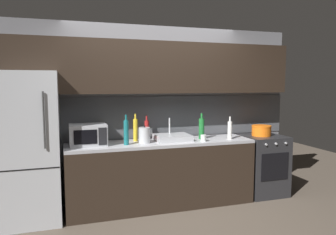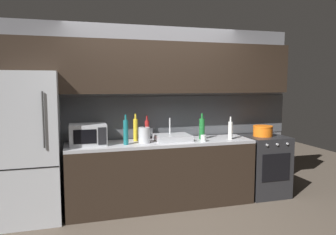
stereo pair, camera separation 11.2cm
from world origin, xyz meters
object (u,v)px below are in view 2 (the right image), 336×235
(refrigerator, at_px, (31,147))
(wine_bottle_yellow, at_px, (136,130))
(wine_bottle_red, at_px, (147,129))
(oven_range, at_px, (264,165))
(wine_bottle_green, at_px, (202,128))
(cooking_pot, at_px, (263,131))
(kettle, at_px, (144,135))
(wine_bottle_teal, at_px, (126,132))
(wine_bottle_white, at_px, (230,130))
(mug_clear, at_px, (203,138))
(microwave, at_px, (88,134))

(refrigerator, xyz_separation_m, wine_bottle_yellow, (1.32, 0.13, 0.14))
(wine_bottle_yellow, bearing_deg, wine_bottle_red, 28.26)
(refrigerator, height_order, oven_range, refrigerator)
(wine_bottle_green, bearing_deg, cooking_pot, -1.16)
(kettle, xyz_separation_m, wine_bottle_red, (0.10, 0.27, 0.03))
(wine_bottle_green, bearing_deg, wine_bottle_teal, -173.86)
(wine_bottle_teal, height_order, wine_bottle_white, wine_bottle_teal)
(wine_bottle_teal, bearing_deg, wine_bottle_white, -0.49)
(wine_bottle_yellow, bearing_deg, kettle, -64.33)
(wine_bottle_teal, height_order, wine_bottle_green, wine_bottle_teal)
(oven_range, xyz_separation_m, wine_bottle_green, (-1.01, 0.02, 0.60))
(cooking_pot, bearing_deg, mug_clear, -170.32)
(wine_bottle_green, bearing_deg, wine_bottle_red, 164.71)
(wine_bottle_red, xyz_separation_m, wine_bottle_white, (1.13, -0.34, -0.01))
(mug_clear, bearing_deg, wine_bottle_red, 150.02)
(refrigerator, relative_size, wine_bottle_teal, 4.70)
(wine_bottle_teal, height_order, wine_bottle_red, wine_bottle_teal)
(wine_bottle_red, distance_m, wine_bottle_yellow, 0.21)
(wine_bottle_teal, relative_size, wine_bottle_yellow, 1.04)
(wine_bottle_yellow, xyz_separation_m, mug_clear, (0.87, -0.30, -0.11))
(oven_range, relative_size, wine_bottle_red, 2.68)
(wine_bottle_red, distance_m, wine_bottle_green, 0.78)
(kettle, height_order, wine_bottle_teal, wine_bottle_teal)
(oven_range, height_order, wine_bottle_red, wine_bottle_red)
(wine_bottle_green, distance_m, mug_clear, 0.23)
(microwave, relative_size, wine_bottle_teal, 1.18)
(wine_bottle_yellow, height_order, wine_bottle_green, wine_bottle_yellow)
(refrigerator, relative_size, wine_bottle_green, 5.02)
(microwave, xyz_separation_m, cooking_pot, (2.54, -0.02, -0.06))
(refrigerator, distance_m, wine_bottle_green, 2.25)
(wine_bottle_white, bearing_deg, cooking_pot, 10.61)
(oven_range, bearing_deg, wine_bottle_white, -170.16)
(kettle, bearing_deg, oven_range, 1.47)
(wine_bottle_white, height_order, wine_bottle_green, wine_bottle_green)
(kettle, height_order, mug_clear, kettle)
(wine_bottle_red, bearing_deg, wine_bottle_green, -15.29)
(wine_bottle_green, bearing_deg, microwave, -179.95)
(wine_bottle_green, bearing_deg, wine_bottle_yellow, 173.39)
(refrigerator, bearing_deg, wine_bottle_red, 8.54)
(microwave, xyz_separation_m, wine_bottle_yellow, (0.64, 0.11, 0.02))
(refrigerator, height_order, wine_bottle_teal, refrigerator)
(kettle, bearing_deg, wine_bottle_yellow, 115.67)
(microwave, distance_m, wine_bottle_yellow, 0.65)
(kettle, relative_size, wine_bottle_red, 0.69)
(microwave, height_order, wine_bottle_red, wine_bottle_red)
(oven_range, height_order, microwave, microwave)
(oven_range, height_order, kettle, kettle)
(microwave, xyz_separation_m, wine_bottle_teal, (0.47, -0.12, 0.03))
(microwave, distance_m, wine_bottle_teal, 0.48)
(kettle, xyz_separation_m, wine_bottle_green, (0.85, 0.07, 0.05))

